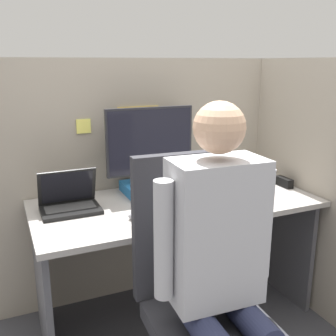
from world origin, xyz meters
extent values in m
cube|color=gray|center=(0.00, 0.74, 0.75)|extent=(2.08, 0.04, 1.51)
cube|color=gold|center=(-0.09, 0.71, 1.06)|extent=(0.26, 0.01, 0.33)
cube|color=#F4EA66|center=(-0.42, 0.71, 1.13)|extent=(0.08, 0.01, 0.08)
cube|color=gray|center=(0.81, 0.29, 0.75)|extent=(0.04, 1.36, 1.51)
cube|color=#9E9993|center=(0.00, 0.36, 0.72)|extent=(1.58, 0.71, 0.03)
cube|color=#4C4C51|center=(-0.75, 0.36, 0.35)|extent=(0.03, 0.61, 0.70)
cube|color=#4C4C51|center=(0.75, 0.36, 0.35)|extent=(0.03, 0.61, 0.70)
cube|color=#236BAD|center=(-0.08, 0.55, 0.76)|extent=(0.32, 0.25, 0.06)
cylinder|color=#232328|center=(-0.08, 0.55, 0.80)|extent=(0.18, 0.18, 0.01)
cylinder|color=#232328|center=(-0.08, 0.55, 0.83)|extent=(0.04, 0.04, 0.06)
cube|color=#232328|center=(-0.08, 0.56, 1.04)|extent=(0.53, 0.02, 0.39)
cube|color=black|center=(-0.08, 0.55, 1.04)|extent=(0.50, 0.00, 0.37)
cube|color=black|center=(-0.57, 0.43, 0.74)|extent=(0.30, 0.21, 0.02)
cube|color=#424242|center=(-0.57, 0.44, 0.75)|extent=(0.26, 0.12, 0.00)
cube|color=black|center=(-0.57, 0.49, 0.85)|extent=(0.30, 0.08, 0.20)
cube|color=black|center=(-0.57, 0.49, 0.85)|extent=(0.26, 0.07, 0.17)
ellipsoid|color=gray|center=(-0.30, 0.20, 0.75)|extent=(0.06, 0.05, 0.04)
cube|color=black|center=(0.73, 0.33, 0.76)|extent=(0.05, 0.13, 0.06)
cone|color=orange|center=(0.04, 0.13, 0.75)|extent=(0.04, 0.11, 0.04)
cylinder|color=green|center=(0.04, 0.20, 0.75)|extent=(0.02, 0.02, 0.02)
cube|color=#2D2D33|center=(-0.18, -0.38, 0.46)|extent=(0.48, 0.48, 0.07)
cube|color=#2D2D33|center=(-0.19, -0.12, 0.81)|extent=(0.44, 0.07, 0.63)
cylinder|color=#282D4C|center=(-0.27, -0.48, 0.55)|extent=(0.12, 0.29, 0.11)
cylinder|color=#282D4C|center=(-0.09, -0.49, 0.55)|extent=(0.12, 0.29, 0.11)
cube|color=#B2B2B7|center=(-0.18, -0.38, 0.88)|extent=(0.35, 0.22, 0.55)
sphere|color=#D8A884|center=(-0.18, -0.38, 1.27)|extent=(0.18, 0.18, 0.18)
cylinder|color=#B2B2B7|center=(-0.39, -0.37, 0.88)|extent=(0.07, 0.07, 0.44)
cylinder|color=#B2B2B7|center=(0.02, -0.39, 0.88)|extent=(0.07, 0.07, 0.44)
cylinder|color=teal|center=(0.26, 0.53, 0.77)|extent=(0.08, 0.08, 0.08)
camera|label=1|loc=(-0.88, -1.53, 1.48)|focal=42.00mm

